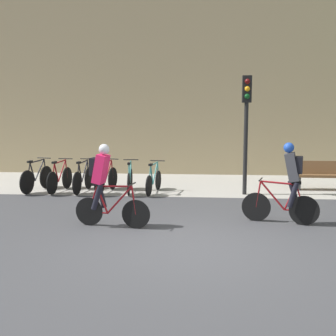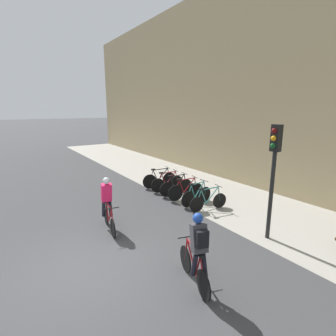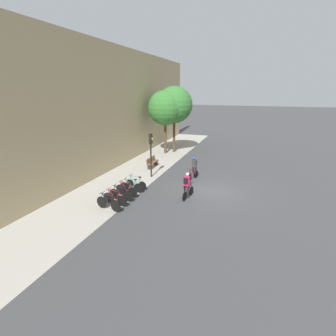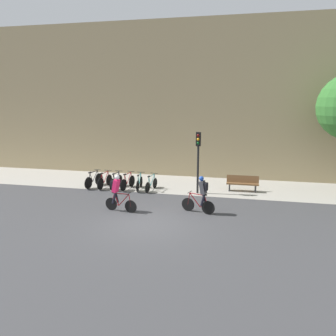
{
  "view_description": "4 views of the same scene",
  "coord_description": "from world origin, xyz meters",
  "px_view_note": "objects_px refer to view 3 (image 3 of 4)",
  "views": [
    {
      "loc": [
        0.23,
        -7.24,
        2.37
      ],
      "look_at": [
        -0.68,
        3.94,
        0.91
      ],
      "focal_mm": 45.0,
      "sensor_mm": 36.0,
      "label": 1
    },
    {
      "loc": [
        5.92,
        -1.5,
        3.87
      ],
      "look_at": [
        -1.97,
        3.72,
        1.7
      ],
      "focal_mm": 28.0,
      "sensor_mm": 36.0,
      "label": 2
    },
    {
      "loc": [
        -16.62,
        -2.66,
        6.65
      ],
      "look_at": [
        -0.89,
        2.84,
        1.63
      ],
      "focal_mm": 28.0,
      "sensor_mm": 36.0,
      "label": 3
    },
    {
      "loc": [
        3.66,
        -12.6,
        5.15
      ],
      "look_at": [
        0.1,
        3.65,
        1.67
      ],
      "focal_mm": 35.0,
      "sensor_mm": 36.0,
      "label": 4
    }
  ],
  "objects_px": {
    "traffic_light_pole": "(151,147)",
    "parked_bike_3": "(126,190)",
    "cyclist_pink": "(187,185)",
    "parked_bike_2": "(121,194)",
    "cyclist_grey": "(194,167)",
    "parked_bike_1": "(115,199)",
    "parked_bike_4": "(131,187)",
    "parked_bike_0": "(108,203)",
    "parked_bike_5": "(136,183)",
    "bench": "(152,162)"
  },
  "relations": [
    {
      "from": "parked_bike_1",
      "to": "traffic_light_pole",
      "type": "distance_m",
      "value": 5.9
    },
    {
      "from": "parked_bike_0",
      "to": "bench",
      "type": "xyz_separation_m",
      "value": [
        8.74,
        0.94,
        0.06
      ]
    },
    {
      "from": "traffic_light_pole",
      "to": "parked_bike_3",
      "type": "bearing_deg",
      "value": 179.68
    },
    {
      "from": "traffic_light_pole",
      "to": "parked_bike_2",
      "type": "bearing_deg",
      "value": 179.73
    },
    {
      "from": "cyclist_grey",
      "to": "parked_bike_2",
      "type": "xyz_separation_m",
      "value": [
        -5.44,
        3.29,
        -0.54
      ]
    },
    {
      "from": "parked_bike_2",
      "to": "parked_bike_3",
      "type": "height_order",
      "value": "parked_bike_3"
    },
    {
      "from": "cyclist_pink",
      "to": "parked_bike_2",
      "type": "height_order",
      "value": "cyclist_pink"
    },
    {
      "from": "cyclist_pink",
      "to": "bench",
      "type": "height_order",
      "value": "cyclist_pink"
    },
    {
      "from": "parked_bike_0",
      "to": "parked_bike_5",
      "type": "bearing_deg",
      "value": -0.03
    },
    {
      "from": "parked_bike_2",
      "to": "bench",
      "type": "bearing_deg",
      "value": 7.3
    },
    {
      "from": "cyclist_grey",
      "to": "parked_bike_3",
      "type": "height_order",
      "value": "cyclist_grey"
    },
    {
      "from": "cyclist_pink",
      "to": "traffic_light_pole",
      "type": "distance_m",
      "value": 5.23
    },
    {
      "from": "parked_bike_4",
      "to": "parked_bike_5",
      "type": "height_order",
      "value": "parked_bike_4"
    },
    {
      "from": "parked_bike_4",
      "to": "parked_bike_0",
      "type": "bearing_deg",
      "value": 179.99
    },
    {
      "from": "parked_bike_3",
      "to": "traffic_light_pole",
      "type": "relative_size",
      "value": 0.49
    },
    {
      "from": "parked_bike_1",
      "to": "parked_bike_4",
      "type": "relative_size",
      "value": 1.04
    },
    {
      "from": "parked_bike_1",
      "to": "parked_bike_3",
      "type": "relative_size",
      "value": 1.02
    },
    {
      "from": "parked_bike_1",
      "to": "bench",
      "type": "distance_m",
      "value": 8.08
    },
    {
      "from": "cyclist_pink",
      "to": "parked_bike_2",
      "type": "xyz_separation_m",
      "value": [
        -1.55,
        3.82,
        -0.54
      ]
    },
    {
      "from": "parked_bike_3",
      "to": "bench",
      "type": "height_order",
      "value": "parked_bike_3"
    },
    {
      "from": "parked_bike_0",
      "to": "parked_bike_1",
      "type": "relative_size",
      "value": 1.02
    },
    {
      "from": "parked_bike_2",
      "to": "parked_bike_4",
      "type": "bearing_deg",
      "value": -0.01
    },
    {
      "from": "bench",
      "to": "cyclist_pink",
      "type": "bearing_deg",
      "value": -140.46
    },
    {
      "from": "parked_bike_1",
      "to": "parked_bike_5",
      "type": "xyz_separation_m",
      "value": [
        2.87,
        -0.0,
        -0.02
      ]
    },
    {
      "from": "parked_bike_2",
      "to": "parked_bike_4",
      "type": "relative_size",
      "value": 1.03
    },
    {
      "from": "cyclist_pink",
      "to": "parked_bike_4",
      "type": "distance_m",
      "value": 3.86
    },
    {
      "from": "parked_bike_1",
      "to": "cyclist_pink",
      "type": "bearing_deg",
      "value": -59.34
    },
    {
      "from": "traffic_light_pole",
      "to": "parked_bike_0",
      "type": "bearing_deg",
      "value": 179.79
    },
    {
      "from": "cyclist_pink",
      "to": "traffic_light_pole",
      "type": "xyz_separation_m",
      "value": [
        3.3,
        3.8,
        1.44
      ]
    },
    {
      "from": "cyclist_pink",
      "to": "parked_bike_5",
      "type": "height_order",
      "value": "cyclist_pink"
    },
    {
      "from": "cyclist_grey",
      "to": "parked_bike_1",
      "type": "relative_size",
      "value": 1.03
    },
    {
      "from": "parked_bike_0",
      "to": "parked_bike_2",
      "type": "distance_m",
      "value": 1.44
    },
    {
      "from": "cyclist_pink",
      "to": "traffic_light_pole",
      "type": "height_order",
      "value": "traffic_light_pole"
    },
    {
      "from": "parked_bike_0",
      "to": "parked_bike_3",
      "type": "bearing_deg",
      "value": 0.01
    },
    {
      "from": "parked_bike_2",
      "to": "parked_bike_5",
      "type": "relative_size",
      "value": 1.03
    },
    {
      "from": "parked_bike_5",
      "to": "traffic_light_pole",
      "type": "bearing_deg",
      "value": -0.44
    },
    {
      "from": "parked_bike_4",
      "to": "bench",
      "type": "bearing_deg",
      "value": 9.06
    },
    {
      "from": "parked_bike_0",
      "to": "parked_bike_3",
      "type": "distance_m",
      "value": 2.16
    },
    {
      "from": "parked_bike_3",
      "to": "parked_bike_5",
      "type": "xyz_separation_m",
      "value": [
        1.44,
        -0.0,
        -0.03
      ]
    },
    {
      "from": "parked_bike_4",
      "to": "parked_bike_3",
      "type": "bearing_deg",
      "value": 179.96
    },
    {
      "from": "parked_bike_4",
      "to": "cyclist_grey",
      "type": "bearing_deg",
      "value": -39.47
    },
    {
      "from": "cyclist_grey",
      "to": "parked_bike_5",
      "type": "relative_size",
      "value": 1.07
    },
    {
      "from": "parked_bike_1",
      "to": "parked_bike_2",
      "type": "height_order",
      "value": "parked_bike_2"
    },
    {
      "from": "cyclist_grey",
      "to": "parked_bike_2",
      "type": "distance_m",
      "value": 6.38
    },
    {
      "from": "bench",
      "to": "parked_bike_5",
      "type": "bearing_deg",
      "value": -169.68
    },
    {
      "from": "bench",
      "to": "parked_bike_3",
      "type": "bearing_deg",
      "value": -171.92
    },
    {
      "from": "parked_bike_0",
      "to": "traffic_light_pole",
      "type": "distance_m",
      "value": 6.58
    },
    {
      "from": "parked_bike_4",
      "to": "parked_bike_5",
      "type": "bearing_deg",
      "value": -0.13
    },
    {
      "from": "cyclist_pink",
      "to": "parked_bike_1",
      "type": "xyz_separation_m",
      "value": [
        -2.26,
        3.82,
        -0.54
      ]
    },
    {
      "from": "parked_bike_4",
      "to": "parked_bike_2",
      "type": "bearing_deg",
      "value": 179.99
    }
  ]
}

